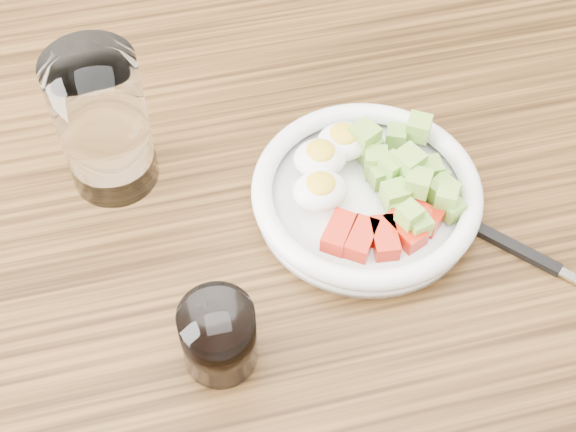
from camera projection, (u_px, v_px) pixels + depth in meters
The scene contains 5 objects.
dining_table at pixel (299, 289), 0.90m from camera, with size 1.50×0.90×0.77m.
bowl at pixel (366, 190), 0.83m from camera, with size 0.24×0.24×0.06m.
fork at pixel (542, 262), 0.80m from camera, with size 0.14×0.15×0.01m.
water_glass at pixel (103, 123), 0.80m from camera, with size 0.09×0.09×0.16m, color white.
coffee_glass at pixel (219, 337), 0.71m from camera, with size 0.07×0.07×0.08m.
Camera 1 is at (-0.12, -0.44, 1.45)m, focal length 50.00 mm.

